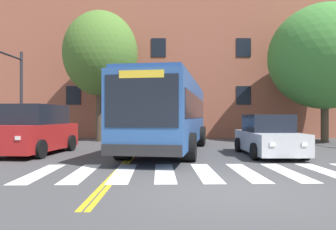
% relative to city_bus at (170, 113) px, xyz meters
% --- Properties ---
extents(ground_plane, '(120.00, 120.00, 0.00)m').
position_rel_city_bus_xyz_m(ground_plane, '(1.36, -8.32, -1.83)').
color(ground_plane, '#424244').
extents(crosswalk, '(10.41, 3.61, 0.01)m').
position_rel_city_bus_xyz_m(crosswalk, '(1.02, -6.08, -1.83)').
color(crosswalk, white).
rests_on(crosswalk, ground).
extents(lane_line_yellow_inner, '(0.12, 36.00, 0.01)m').
position_rel_city_bus_xyz_m(lane_line_yellow_inner, '(-1.68, 7.92, -1.83)').
color(lane_line_yellow_inner, gold).
rests_on(lane_line_yellow_inner, ground).
extents(lane_line_yellow_outer, '(0.12, 36.00, 0.01)m').
position_rel_city_bus_xyz_m(lane_line_yellow_outer, '(-1.52, 7.92, -1.83)').
color(lane_line_yellow_outer, gold).
rests_on(lane_line_yellow_outer, ground).
extents(city_bus, '(4.40, 11.80, 3.36)m').
position_rel_city_bus_xyz_m(city_bus, '(0.00, 0.00, 0.00)').
color(city_bus, '#2D5699').
rests_on(city_bus, ground).
extents(car_red_near_lane, '(2.57, 4.95, 2.17)m').
position_rel_city_bus_xyz_m(car_red_near_lane, '(-5.89, -1.41, -0.80)').
color(car_red_near_lane, '#AD1E1E').
rests_on(car_red_near_lane, ground).
extents(car_silver_far_lane, '(2.15, 4.68, 1.74)m').
position_rel_city_bus_xyz_m(car_silver_far_lane, '(4.16, -1.88, -1.04)').
color(car_silver_far_lane, '#B7BABF').
rests_on(car_silver_far_lane, ground).
extents(traffic_light_far_corner, '(0.35, 3.62, 5.32)m').
position_rel_city_bus_xyz_m(traffic_light_far_corner, '(-8.44, 1.24, 1.74)').
color(traffic_light_far_corner, '#28282D').
rests_on(traffic_light_far_corner, ground).
extents(traffic_light_overhead, '(0.37, 2.80, 4.92)m').
position_rel_city_bus_xyz_m(traffic_light_overhead, '(-0.56, 3.96, 1.38)').
color(traffic_light_overhead, '#28282D').
rests_on(traffic_light_overhead, ground).
extents(street_tree_curbside_large, '(9.54, 9.43, 8.82)m').
position_rel_city_bus_xyz_m(street_tree_curbside_large, '(9.90, 5.06, 3.63)').
color(street_tree_curbside_large, '#4C3D2D').
rests_on(street_tree_curbside_large, ground).
extents(street_tree_curbside_small, '(6.90, 6.89, 8.62)m').
position_rel_city_bus_xyz_m(street_tree_curbside_small, '(-4.58, 5.88, 3.94)').
color(street_tree_curbside_small, '#4C3D2D').
rests_on(street_tree_curbside_small, ground).
extents(building_facade, '(32.09, 6.84, 12.91)m').
position_rel_city_bus_xyz_m(building_facade, '(-0.81, 12.20, 4.63)').
color(building_facade, '#9E5642').
rests_on(building_facade, ground).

